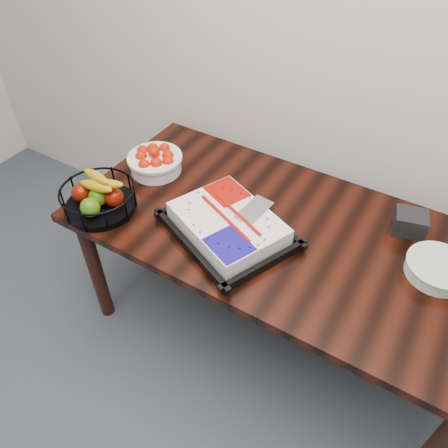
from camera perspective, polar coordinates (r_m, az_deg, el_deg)
The scene contains 6 objects.
table at distance 1.91m, azimuth 7.45°, elevation -2.40°, with size 1.80×0.90×0.75m.
cake_tray at distance 1.78m, azimuth 0.52°, elevation -0.20°, with size 0.61×0.55×0.10m.
tangerine_bowl at distance 2.13m, azimuth -9.03°, elevation 8.51°, with size 0.26×0.26×0.17m.
fruit_basket at distance 1.95m, azimuth -16.08°, elevation 3.48°, with size 0.32×0.32×0.17m.
plate_stack at distance 1.83m, azimuth 26.13°, elevation -5.30°, with size 0.24×0.24×0.06m.
napkin_box at distance 1.95m, azimuth 23.11°, elevation 0.19°, with size 0.13×0.11×0.09m, color black.
Camera 1 is at (0.47, 0.75, 2.03)m, focal length 35.00 mm.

